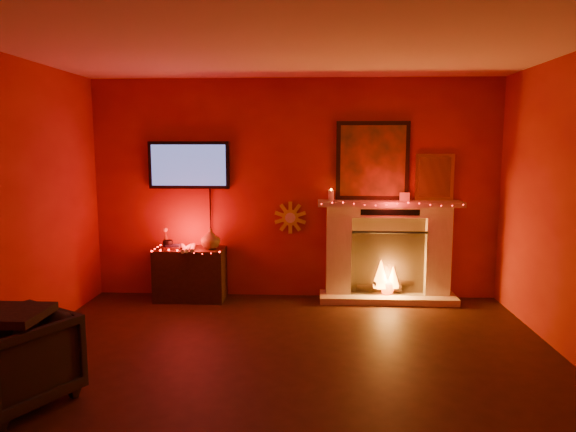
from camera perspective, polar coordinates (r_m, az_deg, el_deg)
name	(u,v)px	position (r m, az deg, el deg)	size (l,w,h in m)	color
room	(282,217)	(3.87, -0.62, -0.17)	(5.00, 5.00, 5.00)	black
fireplace	(387,242)	(6.39, 10.96, -2.81)	(1.72, 0.40, 2.18)	beige
tv	(189,165)	(6.47, -10.93, 5.55)	(1.00, 0.07, 1.24)	black
sunburst_clock	(290,218)	(6.37, 0.25, -0.18)	(0.40, 0.03, 0.40)	gold
console_table	(191,271)	(6.45, -10.73, -6.04)	(0.84, 0.53, 0.89)	black
armchair	(13,361)	(4.37, -28.25, -13.97)	(0.71, 0.74, 0.67)	black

